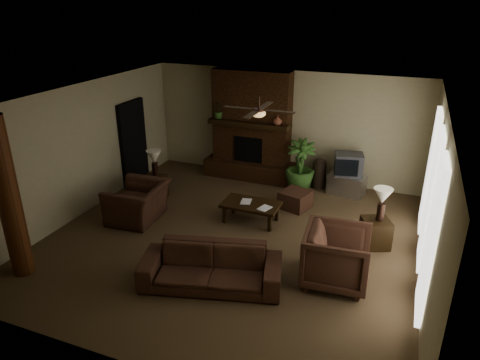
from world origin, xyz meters
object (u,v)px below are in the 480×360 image
at_px(log_column, 9,199).
at_px(side_table_right, 375,233).
at_px(sofa, 211,261).
at_px(lamp_right, 382,198).
at_px(armchair_left, 137,197).
at_px(floor_plant, 300,176).
at_px(side_table_left, 155,188).
at_px(ottoman, 295,200).
at_px(lamp_left, 154,159).
at_px(armchair_right, 337,254).
at_px(tv_stand, 347,184).
at_px(coffee_table, 251,206).
at_px(floor_vase, 319,171).

bearing_deg(log_column, side_table_right, 29.32).
relative_size(sofa, side_table_right, 4.18).
bearing_deg(lamp_right, armchair_left, -171.43).
distance_m(floor_plant, side_table_left, 3.51).
height_order(ottoman, lamp_right, lamp_right).
xyz_separation_m(ottoman, lamp_left, (-3.19, -0.71, 0.80)).
bearing_deg(side_table_left, armchair_left, -78.25).
distance_m(sofa, armchair_right, 2.07).
distance_m(armchair_left, tv_stand, 4.95).
relative_size(log_column, lamp_right, 4.31).
distance_m(side_table_left, lamp_right, 5.16).
distance_m(armchair_right, coffee_table, 2.56).
distance_m(sofa, tv_stand, 4.77).
bearing_deg(armchair_right, log_column, 103.69).
bearing_deg(sofa, lamp_right, 28.43).
distance_m(log_column, coffee_table, 4.53).
bearing_deg(floor_vase, side_table_left, -148.88).
bearing_deg(lamp_right, lamp_left, 176.31).
height_order(sofa, armchair_left, armchair_left).
xyz_separation_m(tv_stand, side_table_right, (0.89, -2.25, 0.03)).
xyz_separation_m(log_column, lamp_left, (0.55, 3.49, -0.40)).
distance_m(lamp_left, lamp_right, 5.09).
relative_size(coffee_table, side_table_left, 2.18).
distance_m(armchair_right, ottoman, 2.87).
xyz_separation_m(sofa, lamp_right, (2.44, 2.29, 0.55)).
height_order(sofa, ottoman, sofa).
relative_size(armchair_left, lamp_right, 1.86).
bearing_deg(armchair_left, side_table_right, 93.37).
bearing_deg(log_column, ottoman, 48.25).
xyz_separation_m(floor_plant, side_table_right, (2.02, -2.08, -0.08)).
bearing_deg(armchair_right, armchair_left, 75.78).
xyz_separation_m(log_column, ottoman, (3.75, 4.20, -1.20)).
bearing_deg(armchair_left, armchair_right, 75.38).
bearing_deg(coffee_table, sofa, -86.04).
bearing_deg(ottoman, floor_vase, 79.76).
height_order(armchair_left, coffee_table, armchair_left).
distance_m(floor_vase, lamp_right, 2.95).
bearing_deg(lamp_right, log_column, -150.73).
bearing_deg(side_table_left, floor_vase, 31.12).
relative_size(tv_stand, floor_vase, 1.10).
bearing_deg(tv_stand, sofa, -98.69).
bearing_deg(coffee_table, tv_stand, 52.70).
distance_m(tv_stand, lamp_left, 4.63).
bearing_deg(side_table_right, lamp_left, 176.08).
relative_size(floor_plant, lamp_left, 1.97).
relative_size(log_column, floor_vase, 3.64).
xyz_separation_m(armchair_left, coffee_table, (2.29, 0.77, -0.16)).
distance_m(coffee_table, side_table_right, 2.56).
bearing_deg(side_table_left, coffee_table, -5.89).
relative_size(sofa, side_table_left, 4.18).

